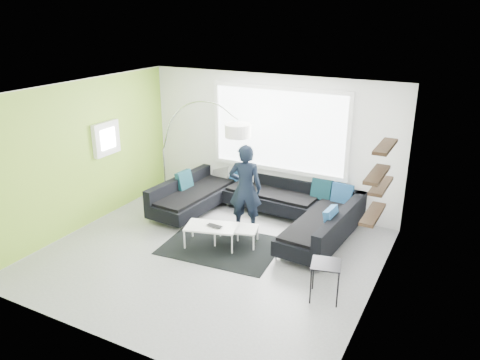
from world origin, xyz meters
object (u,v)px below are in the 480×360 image
(coffee_table, at_px, (224,235))
(side_table, at_px, (325,281))
(laptop, at_px, (213,227))
(person, at_px, (245,188))
(sectional_sofa, at_px, (255,207))
(arc_lamp, at_px, (163,149))

(coffee_table, xyz_separation_m, side_table, (2.12, -0.76, 0.10))
(laptop, bearing_deg, person, 82.43)
(side_table, height_order, person, person)
(coffee_table, bearing_deg, sectional_sofa, 68.24)
(sectional_sofa, distance_m, arc_lamp, 2.46)
(sectional_sofa, relative_size, arc_lamp, 1.67)
(sectional_sofa, bearing_deg, coffee_table, -91.80)
(side_table, height_order, laptop, side_table)
(person, bearing_deg, laptop, 60.25)
(coffee_table, xyz_separation_m, person, (0.06, 0.73, 0.66))
(coffee_table, bearing_deg, arc_lamp, 134.54)
(arc_lamp, distance_m, laptop, 2.65)
(coffee_table, distance_m, person, 0.98)
(person, relative_size, laptop, 5.61)
(arc_lamp, distance_m, side_table, 4.86)
(arc_lamp, height_order, laptop, arc_lamp)
(sectional_sofa, xyz_separation_m, coffee_table, (-0.11, -1.03, -0.16))
(sectional_sofa, height_order, side_table, sectional_sofa)
(side_table, bearing_deg, laptop, 165.23)
(arc_lamp, relative_size, side_table, 4.01)
(side_table, bearing_deg, person, 144.21)
(coffee_table, xyz_separation_m, arc_lamp, (-2.21, 1.26, 0.97))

